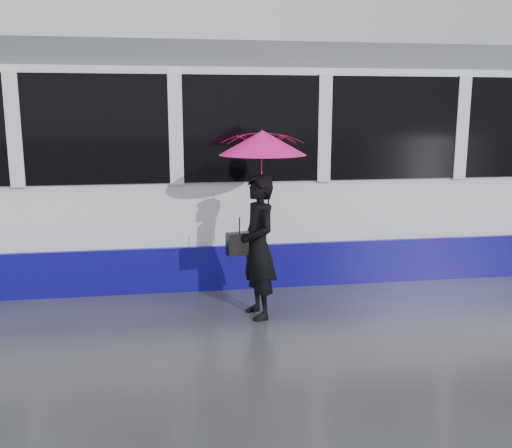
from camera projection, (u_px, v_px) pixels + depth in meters
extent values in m
plane|color=#2E2F34|center=(233.00, 322.00, 6.70)|extent=(90.00, 90.00, 0.00)
cube|color=#3F3D38|center=(219.00, 278.00, 8.42)|extent=(34.00, 0.07, 0.02)
cube|color=#3F3D38|center=(211.00, 254.00, 9.82)|extent=(34.00, 0.07, 0.02)
cube|color=white|center=(449.00, 167.00, 9.43)|extent=(24.00, 2.40, 2.95)
cube|color=#110B7F|center=(445.00, 239.00, 9.67)|extent=(24.00, 2.56, 0.62)
cube|color=black|center=(452.00, 126.00, 9.30)|extent=(23.00, 2.48, 1.40)
cube|color=#53555A|center=(456.00, 64.00, 9.11)|extent=(23.60, 2.20, 0.35)
imported|color=black|center=(258.00, 247.00, 6.73)|extent=(0.54, 0.70, 1.72)
imported|color=#DA127F|center=(263.00, 166.00, 6.55)|extent=(1.12, 1.13, 0.86)
cone|color=#DA127F|center=(263.00, 143.00, 6.50)|extent=(1.20, 1.20, 0.28)
cylinder|color=black|center=(263.00, 128.00, 6.47)|extent=(0.01, 0.01, 0.06)
cylinder|color=black|center=(269.00, 194.00, 6.65)|extent=(0.02, 0.02, 0.75)
cube|color=black|center=(240.00, 244.00, 6.71)|extent=(0.33, 0.20, 0.27)
cylinder|color=black|center=(239.00, 225.00, 6.67)|extent=(0.01, 0.01, 0.18)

